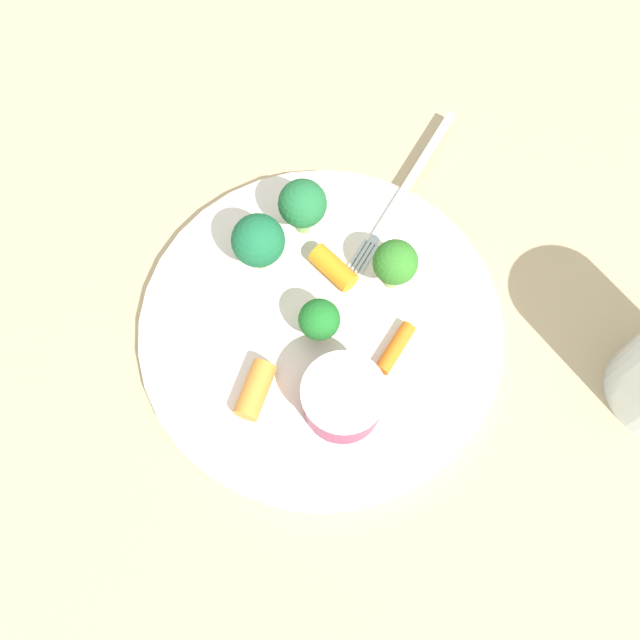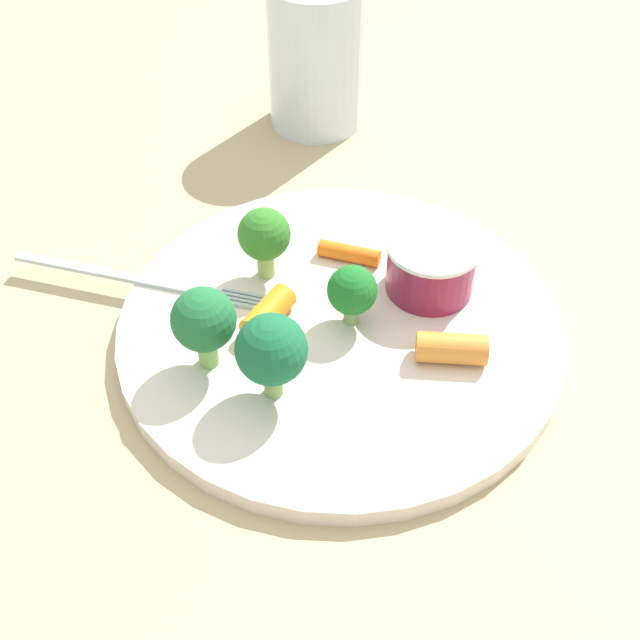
{
  "view_description": "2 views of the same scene",
  "coord_description": "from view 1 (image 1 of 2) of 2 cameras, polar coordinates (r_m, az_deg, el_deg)",
  "views": [
    {
      "loc": [
        0.04,
        -0.19,
        0.5
      ],
      "look_at": [
        -0.0,
        -0.0,
        0.02
      ],
      "focal_mm": 39.81,
      "sensor_mm": 36.0,
      "label": 1
    },
    {
      "loc": [
        -0.36,
        0.03,
        0.37
      ],
      "look_at": [
        -0.01,
        0.01,
        0.02
      ],
      "focal_mm": 46.57,
      "sensor_mm": 36.0,
      "label": 2
    }
  ],
  "objects": [
    {
      "name": "broccoli_floret_2",
      "position": [
        0.54,
        -1.41,
        9.27
      ],
      "size": [
        0.04,
        0.04,
        0.05
      ],
      "color": "#82B95F",
      "rests_on": "plate"
    },
    {
      "name": "carrot_stick_0",
      "position": [
        0.52,
        6.07,
        -2.25
      ],
      "size": [
        0.02,
        0.04,
        0.01
      ],
      "primitive_type": "cylinder",
      "rotation": [
        1.57,
        0.0,
        5.94
      ],
      "color": "orange",
      "rests_on": "plate"
    },
    {
      "name": "broccoli_floret_1",
      "position": [
        0.52,
        -4.99,
        6.33
      ],
      "size": [
        0.04,
        0.04,
        0.06
      ],
      "color": "#88AC5C",
      "rests_on": "plate"
    },
    {
      "name": "ground_plane",
      "position": [
        0.54,
        0.1,
        -0.83
      ],
      "size": [
        2.4,
        2.4,
        0.0
      ],
      "primitive_type": "plane",
      "color": "tan"
    },
    {
      "name": "broccoli_floret_0",
      "position": [
        0.52,
        6.06,
        4.56
      ],
      "size": [
        0.03,
        0.03,
        0.05
      ],
      "color": "#96BA66",
      "rests_on": "plate"
    },
    {
      "name": "broccoli_floret_3",
      "position": [
        0.5,
        0.06,
        -0.01
      ],
      "size": [
        0.03,
        0.03,
        0.04
      ],
      "color": "#8AA96C",
      "rests_on": "plate"
    },
    {
      "name": "sauce_cup",
      "position": [
        0.49,
        1.86,
        -6.34
      ],
      "size": [
        0.06,
        0.06,
        0.04
      ],
      "color": "maroon",
      "rests_on": "plate"
    },
    {
      "name": "carrot_stick_1",
      "position": [
        0.5,
        -5.23,
        -5.62
      ],
      "size": [
        0.02,
        0.04,
        0.02
      ],
      "primitive_type": "cylinder",
      "rotation": [
        1.57,
        0.0,
        6.16
      ],
      "color": "orange",
      "rests_on": "plate"
    },
    {
      "name": "plate",
      "position": [
        0.53,
        0.1,
        -0.59
      ],
      "size": [
        0.27,
        0.27,
        0.01
      ],
      "primitive_type": "cylinder",
      "color": "silver",
      "rests_on": "ground_plane"
    },
    {
      "name": "fork",
      "position": [
        0.58,
        6.72,
        10.19
      ],
      "size": [
        0.06,
        0.17,
        0.0
      ],
      "color": "#AFC0C5",
      "rests_on": "plate"
    },
    {
      "name": "carrot_stick_2",
      "position": [
        0.54,
        0.97,
        4.24
      ],
      "size": [
        0.04,
        0.03,
        0.02
      ],
      "primitive_type": "cylinder",
      "rotation": [
        1.57,
        0.0,
        4.12
      ],
      "color": "orange",
      "rests_on": "plate"
    }
  ]
}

